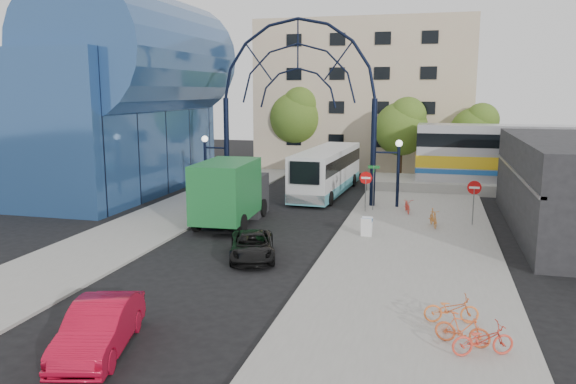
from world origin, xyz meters
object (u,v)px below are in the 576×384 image
(do_not_enter_sign, at_px, (474,192))
(bike_far_c, at_px, (483,339))
(bike_near_a, at_px, (407,206))
(bike_far_a, at_px, (451,309))
(gateway_arch, at_px, (298,74))
(sandwich_board, at_px, (367,224))
(tree_north_a, at_px, (403,126))
(bike_near_b, at_px, (433,218))
(tree_north_b, at_px, (298,115))
(tree_north_c, at_px, (476,129))
(bike_far_b, at_px, (462,329))
(stop_sign, at_px, (366,182))
(city_bus, at_px, (327,170))
(black_suv, at_px, (252,246))
(red_sedan, at_px, (99,328))
(street_name_sign, at_px, (373,178))
(green_truck, at_px, (232,192))

(do_not_enter_sign, bearing_deg, bike_far_c, -92.35)
(bike_near_a, bearing_deg, bike_far_a, -92.64)
(gateway_arch, distance_m, sandwich_board, 12.52)
(tree_north_a, relative_size, bike_near_b, 4.26)
(tree_north_b, distance_m, bike_near_b, 24.95)
(do_not_enter_sign, bearing_deg, sandwich_board, -143.32)
(tree_north_c, relative_size, bike_near_a, 3.93)
(tree_north_b, distance_m, bike_far_a, 36.99)
(bike_far_a, xyz_separation_m, bike_far_b, (0.28, -1.58, 0.03))
(stop_sign, height_order, tree_north_a, tree_north_a)
(tree_north_b, xyz_separation_m, bike_near_a, (11.21, -17.56, -4.71))
(tree_north_a, distance_m, bike_far_a, 30.61)
(tree_north_a, height_order, bike_far_a, tree_north_a)
(tree_north_a, xyz_separation_m, bike_near_b, (2.77, -16.93, -3.99))
(gateway_arch, height_order, city_bus, gateway_arch)
(bike_far_a, distance_m, bike_far_c, 2.28)
(gateway_arch, xyz_separation_m, black_suv, (1.03, -12.79, -7.97))
(tree_north_c, distance_m, bike_far_b, 34.01)
(stop_sign, xyz_separation_m, sandwich_board, (0.80, -6.02, -1.25))
(black_suv, bearing_deg, city_bus, 71.12)
(tree_north_a, height_order, tree_north_b, tree_north_b)
(bike_far_a, bearing_deg, red_sedan, 104.33)
(bike_near_b, bearing_deg, tree_north_b, 109.09)
(city_bus, bearing_deg, sandwich_board, -67.36)
(bike_near_b, xyz_separation_m, bike_far_b, (0.92, -14.81, -0.01))
(tree_north_c, bearing_deg, sandwich_board, -106.55)
(street_name_sign, relative_size, tree_north_b, 0.35)
(street_name_sign, bearing_deg, tree_north_c, 65.69)
(tree_north_a, distance_m, tree_north_c, 6.33)
(street_name_sign, height_order, red_sedan, street_name_sign)
(sandwich_board, height_order, bike_far_c, sandwich_board)
(tree_north_c, height_order, bike_far_b, tree_north_c)
(do_not_enter_sign, bearing_deg, green_truck, -169.24)
(green_truck, relative_size, bike_near_a, 4.46)
(do_not_enter_sign, distance_m, sandwich_board, 6.85)
(street_name_sign, bearing_deg, tree_north_a, 86.04)
(green_truck, xyz_separation_m, black_suv, (3.28, -6.27, -1.24))
(bike_far_b, bearing_deg, tree_north_a, 20.87)
(gateway_arch, distance_m, tree_north_c, 18.95)
(street_name_sign, distance_m, tree_north_c, 16.95)
(do_not_enter_sign, xyz_separation_m, sandwich_board, (-5.40, -4.02, -1.23))
(tree_north_b, height_order, bike_far_b, tree_north_b)
(gateway_arch, relative_size, red_sedan, 3.05)
(do_not_enter_sign, xyz_separation_m, bike_far_b, (-1.19, -15.81, -1.37))
(bike_near_a, relative_size, bike_far_b, 1.03)
(black_suv, bearing_deg, bike_far_a, -50.85)
(gateway_arch, height_order, red_sedan, gateway_arch)
(tree_north_a, height_order, bike_far_c, tree_north_a)
(black_suv, distance_m, red_sedan, 9.98)
(do_not_enter_sign, height_order, tree_north_b, tree_north_b)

